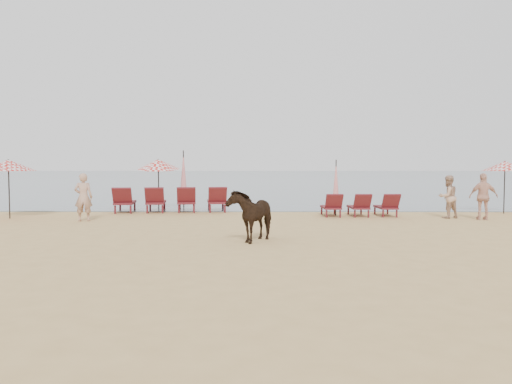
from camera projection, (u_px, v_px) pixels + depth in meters
ground at (254, 256)px, 10.61m from camera, size 120.00×120.00×0.00m
sea at (259, 176)px, 90.49m from camera, size 160.00×140.00×0.06m
lounger_cluster_left at (171, 200)px, 20.46m from camera, size 4.71×2.50×0.71m
lounger_cluster_right at (359, 206)px, 18.75m from camera, size 2.76×1.68×0.60m
umbrella_open_left_a at (8, 165)px, 17.98m from camera, size 1.89×1.89×2.15m
umbrella_open_left_b at (158, 164)px, 21.51m from camera, size 1.79×1.82×2.28m
umbrella_open_right at (505, 166)px, 19.82m from camera, size 1.73×1.73×2.11m
umbrella_closed_left at (184, 173)px, 22.14m from camera, size 0.31×0.31×2.59m
umbrella_closed_right at (336, 181)px, 19.11m from camera, size 0.26×0.26×2.15m
cow at (252, 215)px, 12.76m from camera, size 1.31×1.74×1.34m
beachgoer_left at (83, 197)px, 17.20m from camera, size 0.66×0.49×1.67m
beachgoer_right_a at (448, 197)px, 18.17m from camera, size 0.91×0.81×1.56m
beachgoer_right_b at (483, 197)px, 17.62m from camera, size 1.00×0.49×1.65m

